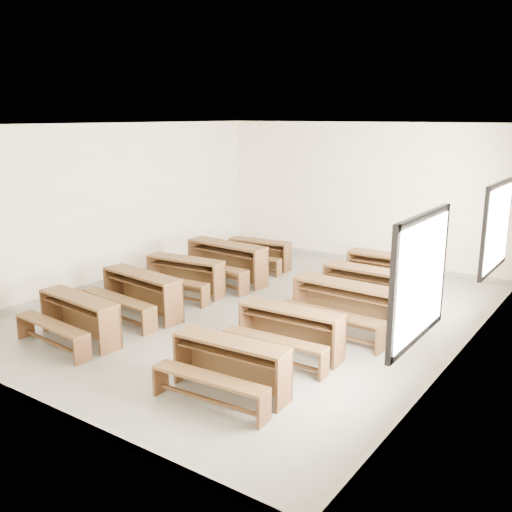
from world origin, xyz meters
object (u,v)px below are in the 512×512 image
Objects in this scene: desk_set_1 at (140,291)px; desk_set_9 at (390,271)px; desk_set_2 at (184,274)px; desk_set_6 at (289,329)px; desk_set_0 at (77,316)px; desk_set_8 at (370,287)px; desk_set_7 at (344,304)px; desk_set_3 at (225,260)px; desk_set_5 at (229,363)px; desk_set_4 at (259,252)px.

desk_set_1 is 1.02× the size of desk_set_9.
desk_set_1 is at bearing -88.44° from desk_set_2.
desk_set_6 is 3.60m from desk_set_9.
desk_set_8 reaches higher than desk_set_0.
desk_set_6 is at bearing -98.34° from desk_set_7.
desk_set_3 is 1.08× the size of desk_set_8.
desk_set_2 is 1.05× the size of desk_set_5.
desk_set_2 is 0.96× the size of desk_set_8.
desk_set_0 is at bearing -121.84° from desk_set_9.
desk_set_2 is 3.94m from desk_set_9.
desk_set_0 is 0.93× the size of desk_set_1.
desk_set_7 reaches higher than desk_set_4.
desk_set_9 is at bearing 95.32° from desk_set_7.
desk_set_6 is (2.97, 0.03, -0.03)m from desk_set_1.
desk_set_0 is at bearing -91.25° from desk_set_2.
desk_set_3 reaches higher than desk_set_4.
desk_set_5 is at bearing -65.82° from desk_set_4.
desk_set_5 is 0.93× the size of desk_set_9.
desk_set_6 is at bearing 86.22° from desk_set_5.
desk_set_2 is at bearing -161.15° from desk_set_8.
desk_set_7 is at bearing 77.55° from desk_set_6.
desk_set_1 is 1.05× the size of desk_set_2.
desk_set_2 is at bearing 135.53° from desk_set_5.
desk_set_9 is at bearing 96.90° from desk_set_8.
desk_set_2 reaches higher than desk_set_6.
desk_set_5 is at bearing -46.82° from desk_set_2.
desk_set_5 is 1.41m from desk_set_6.
desk_set_4 is 0.85× the size of desk_set_7.
desk_set_0 is at bearing -138.32° from desk_set_7.
desk_set_1 reaches higher than desk_set_0.
desk_set_0 is 5.06m from desk_set_4.
desk_set_9 is (3.02, 3.62, 0.01)m from desk_set_1.
desk_set_1 is 3.71m from desk_set_4.
desk_set_7 is at bearing 45.32° from desk_set_0.
desk_set_8 is at bearing 43.19° from desk_set_1.
desk_set_2 is 3.36m from desk_set_7.
desk_set_6 is at bearing -35.90° from desk_set_3.
desk_set_7 is 1.02× the size of desk_set_8.
desk_set_8 is at bearing 83.47° from desk_set_5.
desk_set_4 is at bearing 158.84° from desk_set_8.
desk_set_0 is 1.08× the size of desk_set_4.
desk_set_1 is at bearing 177.51° from desk_set_6.
desk_set_3 is 3.28m from desk_set_9.
desk_set_0 is at bearing -95.21° from desk_set_4.
desk_set_2 is 4.15m from desk_set_5.
desk_set_9 reaches higher than desk_set_2.
desk_set_7 reaches higher than desk_set_0.
desk_set_7 reaches higher than desk_set_6.
desk_set_6 is 0.92× the size of desk_set_8.
desk_set_3 is 4.86m from desk_set_5.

